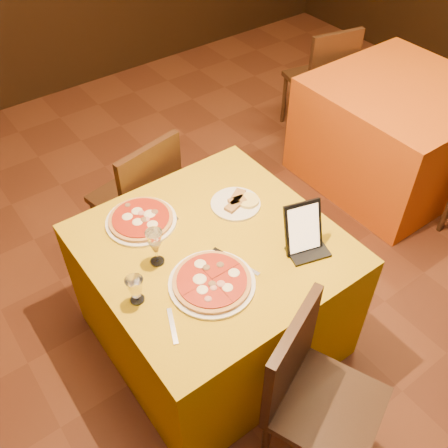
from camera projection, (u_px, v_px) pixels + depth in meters
floor at (341, 334)px, 2.83m from camera, size 6.00×7.00×0.01m
main_table at (214, 293)px, 2.56m from camera, size 1.10×1.10×0.75m
side_table at (395, 133)px, 3.60m from camera, size 1.10×1.10×0.75m
chair_main_near at (328, 407)px, 2.05m from camera, size 0.53×0.53×0.91m
chair_main_far at (134, 197)px, 2.98m from camera, size 0.51×0.51×0.91m
chair_side_far at (317, 79)px, 4.01m from camera, size 0.51×0.51×0.91m
pizza_near at (212, 282)px, 2.12m from camera, size 0.37×0.37×0.03m
pizza_far at (141, 220)px, 2.39m from camera, size 0.34×0.34×0.03m
cutlet_dish at (236, 203)px, 2.48m from camera, size 0.25×0.25×0.03m
wine_glass at (156, 247)px, 2.15m from camera, size 0.08×0.08×0.19m
water_glass at (136, 290)px, 2.02m from camera, size 0.07×0.07×0.13m
tablet at (303, 228)px, 2.20m from camera, size 0.19×0.14×0.23m
knife at (237, 262)px, 2.21m from camera, size 0.09×0.24×0.01m
fork_near at (172, 326)px, 1.97m from camera, size 0.08×0.17×0.01m
fork_far at (171, 212)px, 2.45m from camera, size 0.03×0.14×0.01m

